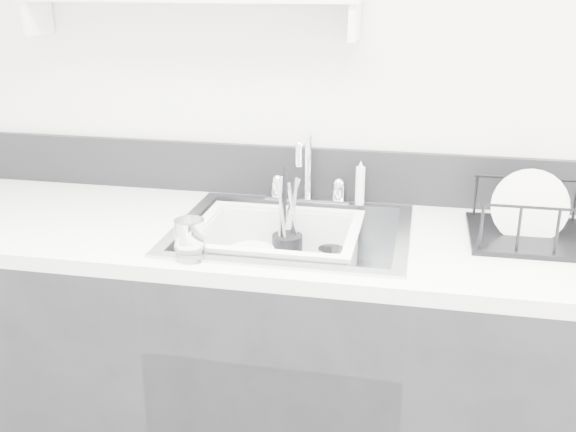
% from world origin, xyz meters
% --- Properties ---
extents(counter_run, '(3.20, 0.62, 0.92)m').
position_xyz_m(counter_run, '(0.00, 1.19, 0.46)').
color(counter_run, black).
rests_on(counter_run, ground).
extents(backsplash, '(3.20, 0.02, 0.16)m').
position_xyz_m(backsplash, '(0.00, 1.49, 1.00)').
color(backsplash, black).
rests_on(backsplash, counter_run).
extents(sink, '(0.64, 0.52, 0.20)m').
position_xyz_m(sink, '(0.00, 1.19, 0.83)').
color(sink, silver).
rests_on(sink, counter_run).
extents(faucet, '(0.26, 0.18, 0.23)m').
position_xyz_m(faucet, '(0.00, 1.44, 0.98)').
color(faucet, silver).
rests_on(faucet, counter_run).
extents(side_sprayer, '(0.03, 0.03, 0.14)m').
position_xyz_m(side_sprayer, '(0.16, 1.44, 0.99)').
color(side_sprayer, white).
rests_on(side_sprayer, counter_run).
extents(wall_shelf, '(1.00, 0.16, 0.12)m').
position_xyz_m(wall_shelf, '(-0.35, 1.42, 1.51)').
color(wall_shelf, silver).
rests_on(wall_shelf, room_shell).
extents(wash_tub, '(0.55, 0.50, 0.18)m').
position_xyz_m(wash_tub, '(-0.04, 1.19, 0.84)').
color(wash_tub, white).
rests_on(wash_tub, sink).
extents(plate_stack, '(0.24, 0.24, 0.10)m').
position_xyz_m(plate_stack, '(-0.09, 1.15, 0.79)').
color(plate_stack, white).
rests_on(plate_stack, wash_tub).
extents(utensil_cup, '(0.09, 0.09, 0.30)m').
position_xyz_m(utensil_cup, '(-0.03, 1.26, 0.83)').
color(utensil_cup, black).
rests_on(utensil_cup, wash_tub).
extents(ladle, '(0.27, 0.22, 0.07)m').
position_xyz_m(ladle, '(-0.05, 1.16, 0.80)').
color(ladle, silver).
rests_on(ladle, wash_tub).
extents(tumbler_in_tub, '(0.10, 0.10, 0.10)m').
position_xyz_m(tumbler_in_tub, '(0.11, 1.20, 0.82)').
color(tumbler_in_tub, white).
rests_on(tumbler_in_tub, wash_tub).
extents(tumbler_counter, '(0.09, 0.09, 0.10)m').
position_xyz_m(tumbler_counter, '(-0.21, 0.95, 0.97)').
color(tumbler_counter, white).
rests_on(tumbler_counter, counter_run).
extents(dish_rack, '(0.40, 0.30, 0.14)m').
position_xyz_m(dish_rack, '(0.67, 1.26, 0.99)').
color(dish_rack, black).
rests_on(dish_rack, counter_run).
extents(bowl_small, '(0.11, 0.11, 0.03)m').
position_xyz_m(bowl_small, '(0.06, 1.14, 0.78)').
color(bowl_small, white).
rests_on(bowl_small, wash_tub).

